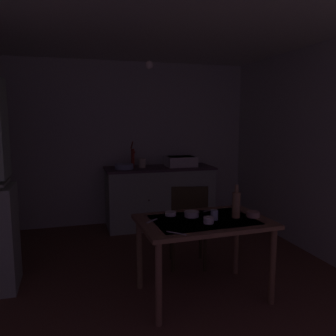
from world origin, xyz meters
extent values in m
plane|color=brown|center=(0.00, 0.00, 0.00)|extent=(5.18, 5.18, 0.00)
cube|color=silver|center=(0.00, 2.10, 1.23)|extent=(4.28, 0.10, 2.46)
cube|color=silver|center=(2.14, 0.00, 1.23)|extent=(0.10, 4.19, 2.46)
cube|color=silver|center=(0.00, 0.00, 2.51)|extent=(4.28, 4.19, 0.10)
cube|color=#A9BFA7|center=(0.63, 1.73, 0.43)|extent=(1.58, 0.60, 0.86)
cube|color=#514248|center=(0.63, 1.73, 0.88)|extent=(1.61, 0.63, 0.03)
sphere|color=#2D2823|center=(0.39, 1.41, 0.48)|extent=(0.02, 0.02, 0.02)
cube|color=white|center=(0.96, 1.73, 0.97)|extent=(0.44, 0.34, 0.15)
cube|color=black|center=(0.96, 1.73, 1.04)|extent=(0.38, 0.28, 0.01)
cylinder|color=maroon|center=(0.24, 1.78, 1.03)|extent=(0.05, 0.05, 0.28)
cylinder|color=maroon|center=(0.24, 1.71, 1.13)|extent=(0.03, 0.12, 0.03)
cylinder|color=#90371A|center=(0.24, 1.84, 1.22)|extent=(0.02, 0.16, 0.12)
cylinder|color=#9EB2C6|center=(0.09, 1.68, 0.93)|extent=(0.26, 0.26, 0.07)
cylinder|color=beige|center=(0.37, 1.74, 0.96)|extent=(0.10, 0.10, 0.13)
cube|color=brown|center=(0.47, -0.43, 0.70)|extent=(1.18, 0.80, 0.04)
cube|color=silver|center=(0.47, -0.43, 0.72)|extent=(0.92, 0.62, 0.00)
cylinder|color=brown|center=(-0.03, -0.77, 0.34)|extent=(0.06, 0.06, 0.68)
cylinder|color=brown|center=(1.00, -0.73, 0.34)|extent=(0.06, 0.06, 0.68)
cylinder|color=brown|center=(-0.06, -0.13, 0.34)|extent=(0.06, 0.06, 0.68)
cylinder|color=brown|center=(0.98, -0.09, 0.34)|extent=(0.06, 0.06, 0.68)
cube|color=#382A16|center=(0.56, 0.25, 0.42)|extent=(0.48, 0.48, 0.03)
cube|color=#342D17|center=(0.52, 0.07, 0.68)|extent=(0.38, 0.11, 0.49)
cylinder|color=#382A16|center=(0.76, 0.37, 0.20)|extent=(0.04, 0.04, 0.40)
cylinder|color=#382A16|center=(0.43, 0.45, 0.20)|extent=(0.04, 0.04, 0.40)
cylinder|color=#382A16|center=(0.69, 0.04, 0.20)|extent=(0.04, 0.04, 0.40)
cylinder|color=#382A16|center=(0.36, 0.12, 0.20)|extent=(0.04, 0.04, 0.40)
cylinder|color=white|center=(0.23, -0.22, 0.74)|extent=(0.10, 0.10, 0.03)
cylinder|color=white|center=(0.40, -0.31, 0.75)|extent=(0.13, 0.13, 0.05)
cylinder|color=tan|center=(0.94, -0.48, 0.74)|extent=(0.12, 0.12, 0.05)
cylinder|color=white|center=(0.47, -0.55, 0.75)|extent=(0.09, 0.09, 0.06)
cylinder|color=#9EB2C6|center=(0.56, -0.47, 0.77)|extent=(0.07, 0.07, 0.09)
cylinder|color=olive|center=(0.78, -0.45, 0.84)|extent=(0.08, 0.08, 0.23)
cylinder|color=olive|center=(0.78, -0.45, 0.99)|extent=(0.03, 0.03, 0.07)
cube|color=silver|center=(0.13, -0.72, 0.72)|extent=(0.14, 0.13, 0.00)
cube|color=beige|center=(0.02, -0.35, 0.72)|extent=(0.13, 0.12, 0.00)
cube|color=beige|center=(0.63, -0.17, 0.72)|extent=(0.13, 0.08, 0.00)
sphere|color=#F9EFCC|center=(0.12, 0.17, 2.13)|extent=(0.08, 0.08, 0.08)
camera|label=1|loc=(-0.65, -3.21, 1.61)|focal=36.90mm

